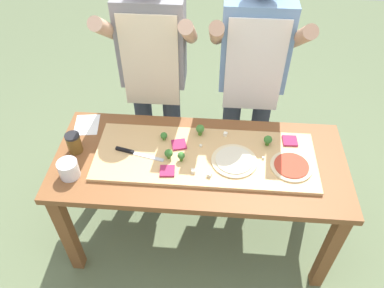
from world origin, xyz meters
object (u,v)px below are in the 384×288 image
at_px(cheese_crumble_d, 193,171).
at_px(cook_left, 154,68).
at_px(pizza_slice_near_right, 179,145).
at_px(recipe_note, 87,125).
at_px(pizza_slice_far_left, 167,171).
at_px(cheese_crumble_e, 225,134).
at_px(pizza_slice_far_right, 290,141).
at_px(cook_right, 252,72).
at_px(broccoli_floret_front_left, 268,140).
at_px(prep_table, 200,172).
at_px(broccoli_floret_front_right, 169,153).
at_px(pizza_whole_tomato_red, 291,166).
at_px(broccoli_floret_back_left, 181,156).
at_px(broccoli_floret_front_mid, 164,136).
at_px(pizza_whole_cheese_artichoke, 234,161).
at_px(broccoli_floret_center_left, 200,129).
at_px(cheese_crumble_a, 263,158).
at_px(cheese_crumble_b, 209,175).
at_px(cheese_crumble_c, 201,146).
at_px(flour_cup, 69,170).
at_px(sauce_jar, 74,143).

xyz_separation_m(cheese_crumble_d, cook_left, (-0.30, 0.66, 0.20)).
distance_m(pizza_slice_near_right, recipe_note, 0.61).
relative_size(pizza_slice_far_left, cook_left, 0.05).
bearing_deg(cheese_crumble_e, cheese_crumble_d, -118.91).
height_order(pizza_slice_far_right, cook_right, cook_right).
bearing_deg(broccoli_floret_front_left, cook_right, 102.62).
bearing_deg(pizza_slice_far_right, cook_right, 120.71).
height_order(prep_table, broccoli_floret_front_right, broccoli_floret_front_right).
bearing_deg(pizza_whole_tomato_red, broccoli_floret_back_left, 179.85).
xyz_separation_m(cheese_crumble_d, cook_right, (0.32, 0.66, 0.20)).
bearing_deg(prep_table, pizza_slice_near_right, 147.68).
relative_size(pizza_slice_near_right, broccoli_floret_front_mid, 1.58).
height_order(pizza_whole_cheese_artichoke, pizza_slice_near_right, pizza_whole_cheese_artichoke).
relative_size(prep_table, broccoli_floret_center_left, 22.97).
distance_m(broccoli_floret_front_mid, cheese_crumble_a, 0.58).
xyz_separation_m(pizza_slice_far_right, pizza_slice_near_right, (-0.64, -0.08, 0.00)).
distance_m(prep_table, cook_right, 0.70).
distance_m(cheese_crumble_b, cheese_crumble_c, 0.23).
bearing_deg(broccoli_floret_front_left, broccoli_floret_back_left, -161.39).
xyz_separation_m(broccoli_floret_center_left, cheese_crumble_d, (-0.02, -0.30, -0.03)).
distance_m(cheese_crumble_a, cook_right, 0.58).
bearing_deg(broccoli_floret_back_left, cook_right, 56.36).
bearing_deg(flour_cup, broccoli_floret_front_left, 15.56).
relative_size(cheese_crumble_e, sauce_jar, 0.17).
bearing_deg(prep_table, broccoli_floret_center_left, 93.28).
height_order(broccoli_floret_front_left, cook_left, cook_left).
xyz_separation_m(cheese_crumble_d, recipe_note, (-0.69, 0.35, -0.03)).
height_order(pizza_whole_tomato_red, cheese_crumble_b, cheese_crumble_b).
distance_m(cheese_crumble_d, cook_right, 0.76).
bearing_deg(pizza_whole_cheese_artichoke, recipe_note, 164.15).
distance_m(cheese_crumble_b, flour_cup, 0.75).
bearing_deg(broccoli_floret_front_right, pizza_whole_cheese_artichoke, 0.13).
bearing_deg(prep_table, recipe_note, 161.85).
distance_m(broccoli_floret_front_left, recipe_note, 1.10).
bearing_deg(cheese_crumble_e, pizza_whole_cheese_artichoke, -76.02).
xyz_separation_m(pizza_whole_tomato_red, broccoli_floret_front_right, (-0.67, 0.02, 0.03)).
height_order(broccoli_floret_front_mid, cheese_crumble_a, broccoli_floret_front_mid).
relative_size(pizza_slice_far_left, cook_right, 0.05).
bearing_deg(cook_left, recipe_note, -141.30).
xyz_separation_m(broccoli_floret_front_left, cook_right, (-0.09, 0.42, 0.17)).
relative_size(pizza_slice_far_left, cheese_crumble_e, 3.75).
bearing_deg(recipe_note, broccoli_floret_back_left, -23.94).
distance_m(broccoli_floret_front_mid, flour_cup, 0.56).
relative_size(broccoli_floret_front_mid, cheese_crumble_c, 3.79).
relative_size(pizza_slice_far_right, cheese_crumble_b, 4.02).
bearing_deg(pizza_whole_cheese_artichoke, broccoli_floret_front_left, 37.66).
bearing_deg(cook_right, pizza_whole_tomato_red, -69.85).
bearing_deg(pizza_slice_far_left, broccoli_floret_front_mid, 101.33).
distance_m(pizza_slice_far_right, cheese_crumble_c, 0.52).
bearing_deg(pizza_slice_near_right, broccoli_floret_front_right, -113.95).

